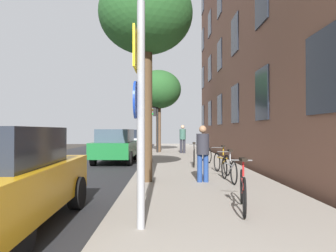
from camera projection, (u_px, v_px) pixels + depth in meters
ground_plane at (116, 162)px, 15.51m from camera, size 41.80×41.80×0.00m
road_asphalt at (73, 162)px, 15.49m from camera, size 7.00×38.00×0.01m
sidewalk at (186, 161)px, 15.56m from camera, size 4.20×38.00×0.12m
sign_post at (139, 102)px, 4.68m from camera, size 0.16×0.60×3.40m
traffic_light at (156, 119)px, 20.74m from camera, size 0.43×0.24×3.25m
tree_near at (146, 17)px, 9.03m from camera, size 2.71×2.71×5.97m
tree_far at (158, 90)px, 21.16m from camera, size 3.05×3.05×5.52m
bicycle_0 at (243, 189)px, 5.72m from camera, size 0.51×1.72×0.97m
bicycle_1 at (229, 169)px, 8.91m from camera, size 0.42×1.67×0.93m
bicycle_2 at (222, 162)px, 10.60m from camera, size 0.43×1.69×0.96m
bicycle_3 at (194, 157)px, 12.82m from camera, size 0.42×1.64×0.98m
bicycle_4 at (205, 154)px, 14.59m from camera, size 0.47×1.75×0.97m
bicycle_5 at (206, 150)px, 17.16m from camera, size 0.42×1.70×0.98m
pedestrian_0 at (203, 150)px, 8.85m from camera, size 0.37×0.37×1.60m
pedestrian_1 at (183, 137)px, 20.10m from camera, size 0.41×0.41×1.80m
car_1 at (116, 146)px, 15.25m from camera, size 1.87×4.25×1.62m
car_2 at (129, 140)px, 23.17m from camera, size 1.96×4.00×1.62m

